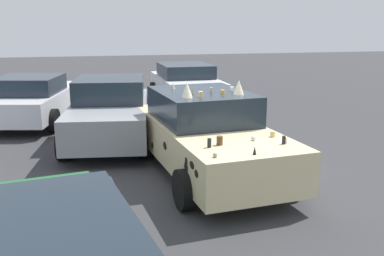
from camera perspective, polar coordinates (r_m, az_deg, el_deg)
ground_plane at (r=8.25m, az=2.04°, el=-5.97°), size 60.00×60.00×0.00m
art_car_decorated at (r=8.10m, az=1.90°, el=-0.78°), size 4.57×2.36×1.77m
parked_sedan_near_left at (r=13.13m, az=-19.92°, el=3.60°), size 4.53×2.67×1.33m
parked_sedan_behind_left at (r=10.39m, az=-10.58°, el=2.14°), size 4.23×2.34×1.50m
parked_sedan_row_back_center at (r=14.99m, az=-0.77°, el=5.74°), size 4.25×2.10×1.37m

